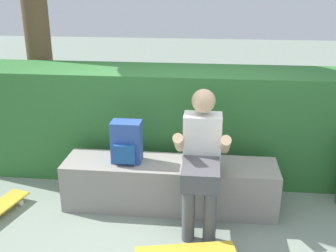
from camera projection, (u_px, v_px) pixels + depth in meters
name	position (u px, v px, depth m)	size (l,w,h in m)	color
ground_plane	(166.00, 223.00, 3.70)	(24.00, 24.00, 0.00)	gray
bench_main	(170.00, 184.00, 3.92)	(2.04, 0.48, 0.46)	gray
person_skater	(202.00, 155.00, 3.54)	(0.49, 0.62, 1.21)	white
backpack_on_bench	(127.00, 143.00, 3.80)	(0.28, 0.23, 0.40)	#2D4C99
hedge_row	(213.00, 124.00, 4.47)	(5.20, 0.74, 1.20)	#2F6A31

